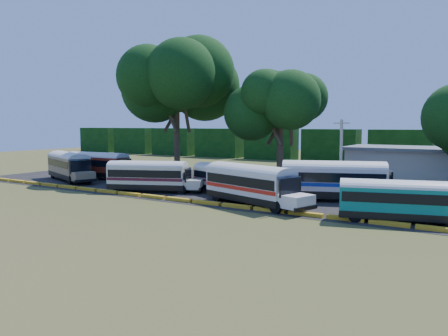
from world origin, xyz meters
The scene contains 15 objects.
ground centered at (0.00, 0.00, 0.00)m, with size 160.00×160.00×0.00m, color #3C4F1A.
asphalt_strip centered at (1.00, 12.00, 0.01)m, with size 64.00×24.00×0.02m, color black.
curb centered at (0.00, 1.00, 0.15)m, with size 53.70×0.45×0.30m.
terminal_building centered at (18.00, 30.00, 2.03)m, with size 19.00×9.00×4.00m.
treeline_backdrop centered at (0.00, 48.00, 3.00)m, with size 130.00×4.00×6.00m.
bus_beige centered at (-18.91, 5.56, 2.00)m, with size 10.80×6.32×3.48m.
bus_red centered at (-17.12, 8.59, 1.93)m, with size 10.45×3.49×3.37m.
bus_cream_west centered at (-4.36, 3.81, 1.80)m, with size 9.86×5.93×3.19m.
bus_cream_east centered at (2.68, 6.65, 1.66)m, with size 9.08×5.43×2.93m.
bus_white_red centered at (7.85, 2.86, 1.96)m, with size 10.85×5.68×3.47m.
bus_white_blue centered at (13.38, 8.62, 2.05)m, with size 11.29×6.33×3.63m.
bus_teal centered at (19.72, 2.46, 1.72)m, with size 9.38×4.60×3.00m.
tree_west centered at (-10.72, 16.47, 12.91)m, with size 12.36×12.36×17.48m.
tree_center centered at (3.29, 18.68, 9.70)m, with size 9.37×9.37×13.20m.
utility_pole centered at (12.38, 13.21, 3.79)m, with size 1.60×0.30×7.36m.
Camera 1 is at (25.28, -29.66, 6.87)m, focal length 35.00 mm.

